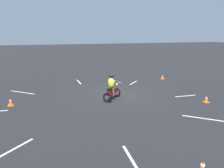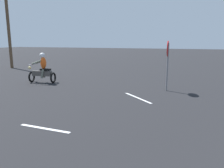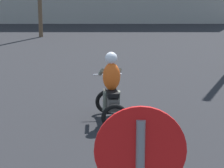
# 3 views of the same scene
# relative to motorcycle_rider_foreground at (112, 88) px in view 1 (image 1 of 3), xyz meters

# --- Properties ---
(ground_plane) EXTENTS (120.00, 120.00, 0.00)m
(ground_plane) POSITION_rel_motorcycle_rider_foreground_xyz_m (-0.67, -0.91, -0.73)
(ground_plane) COLOR black
(motorcycle_rider_foreground) EXTENTS (1.38, 1.44, 1.66)m
(motorcycle_rider_foreground) POSITION_rel_motorcycle_rider_foreground_xyz_m (0.00, 0.00, 0.00)
(motorcycle_rider_foreground) COLOR black
(motorcycle_rider_foreground) RESTS_ON ground
(traffic_cone_near_left) EXTENTS (0.32, 0.32, 0.41)m
(traffic_cone_near_left) POSITION_rel_motorcycle_rider_foreground_xyz_m (-5.34, 2.13, -0.53)
(traffic_cone_near_left) COLOR orange
(traffic_cone_near_left) RESTS_ON ground
(traffic_cone_near_right) EXTENTS (0.32, 0.32, 0.39)m
(traffic_cone_near_right) POSITION_rel_motorcycle_rider_foreground_xyz_m (-0.60, 7.81, -0.54)
(traffic_cone_near_right) COLOR orange
(traffic_cone_near_right) RESTS_ON ground
(traffic_cone_mid_left) EXTENTS (0.32, 0.32, 0.37)m
(traffic_cone_mid_left) POSITION_rel_motorcycle_rider_foreground_xyz_m (-6.08, -4.53, -0.55)
(traffic_cone_mid_left) COLOR orange
(traffic_cone_mid_left) RESTS_ON ground
(traffic_cone_far_right) EXTENTS (0.32, 0.32, 0.44)m
(traffic_cone_far_right) POSITION_rel_motorcycle_rider_foreground_xyz_m (5.94, -0.53, -0.51)
(traffic_cone_far_right) COLOR orange
(traffic_cone_far_right) RESTS_ON ground
(lane_stripe_ne) EXTENTS (1.36, 1.40, 0.01)m
(lane_stripe_ne) POSITION_rel_motorcycle_rider_foreground_xyz_m (5.14, 4.75, -0.72)
(lane_stripe_ne) COLOR silver
(lane_stripe_ne) RESTS_ON ground
(lane_stripe_n) EXTENTS (0.15, 1.57, 0.01)m
(lane_stripe_n) POSITION_rel_motorcycle_rider_foreground_xyz_m (1.21, 6.42, -0.72)
(lane_stripe_n) COLOR silver
(lane_stripe_n) RESTS_ON ground
(lane_stripe_nw) EXTENTS (1.73, 1.46, 0.01)m
(lane_stripe_nw) POSITION_rel_motorcycle_rider_foreground_xyz_m (-3.56, 4.28, -0.72)
(lane_stripe_nw) COLOR silver
(lane_stripe_nw) RESTS_ON ground
(lane_stripe_w) EXTENTS (1.51, 0.14, 0.01)m
(lane_stripe_w) POSITION_rel_motorcycle_rider_foreground_xyz_m (-4.93, 0.64, -0.72)
(lane_stripe_w) COLOR silver
(lane_stripe_w) RESTS_ON ground
(lane_stripe_sw) EXTENTS (1.14, 1.23, 0.01)m
(lane_stripe_sw) POSITION_rel_motorcycle_rider_foreground_xyz_m (-3.01, -3.89, -0.72)
(lane_stripe_sw) COLOR silver
(lane_stripe_sw) RESTS_ON ground
(lane_stripe_s) EXTENTS (0.19, 1.74, 0.01)m
(lane_stripe_s) POSITION_rel_motorcycle_rider_foreground_xyz_m (1.32, -5.45, -0.72)
(lane_stripe_s) COLOR silver
(lane_stripe_s) RESTS_ON ground
(lane_stripe_se) EXTENTS (1.73, 1.46, 0.01)m
(lane_stripe_se) POSITION_rel_motorcycle_rider_foreground_xyz_m (5.58, -3.32, -0.72)
(lane_stripe_se) COLOR silver
(lane_stripe_se) RESTS_ON ground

